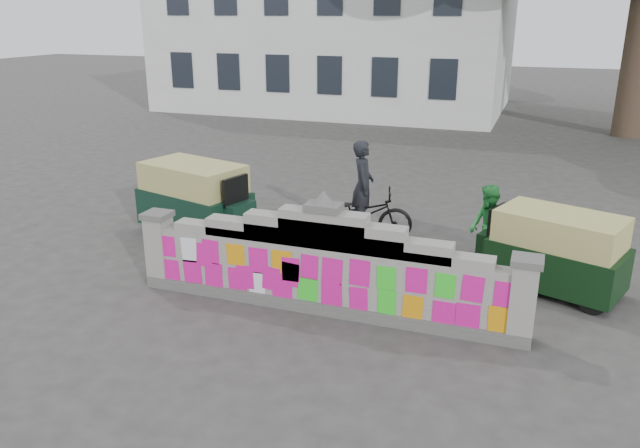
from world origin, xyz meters
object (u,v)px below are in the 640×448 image
(cyclist_rider, at_px, (363,197))
(rickshaw_left, at_px, (197,197))
(pedestrian, at_px, (488,227))
(rickshaw_right, at_px, (554,250))
(cyclist_bike, at_px, (362,214))

(cyclist_rider, bearing_deg, rickshaw_left, 87.45)
(pedestrian, bearing_deg, cyclist_rider, -133.55)
(cyclist_rider, height_order, rickshaw_right, cyclist_rider)
(cyclist_rider, height_order, rickshaw_left, cyclist_rider)
(cyclist_rider, bearing_deg, rickshaw_right, -124.43)
(cyclist_bike, height_order, rickshaw_left, rickshaw_left)
(pedestrian, xyz_separation_m, rickshaw_right, (1.16, -0.63, -0.07))
(cyclist_bike, xyz_separation_m, cyclist_rider, (-0.00, 0.00, 0.38))
(cyclist_rider, distance_m, rickshaw_left, 3.56)
(cyclist_rider, distance_m, rickshaw_right, 3.99)
(pedestrian, height_order, rickshaw_right, pedestrian)
(cyclist_bike, distance_m, rickshaw_right, 3.99)
(cyclist_bike, xyz_separation_m, rickshaw_left, (-3.47, -0.79, 0.24))
(rickshaw_right, bearing_deg, cyclist_bike, 0.96)
(cyclist_rider, xyz_separation_m, pedestrian, (2.60, -0.67, -0.14))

